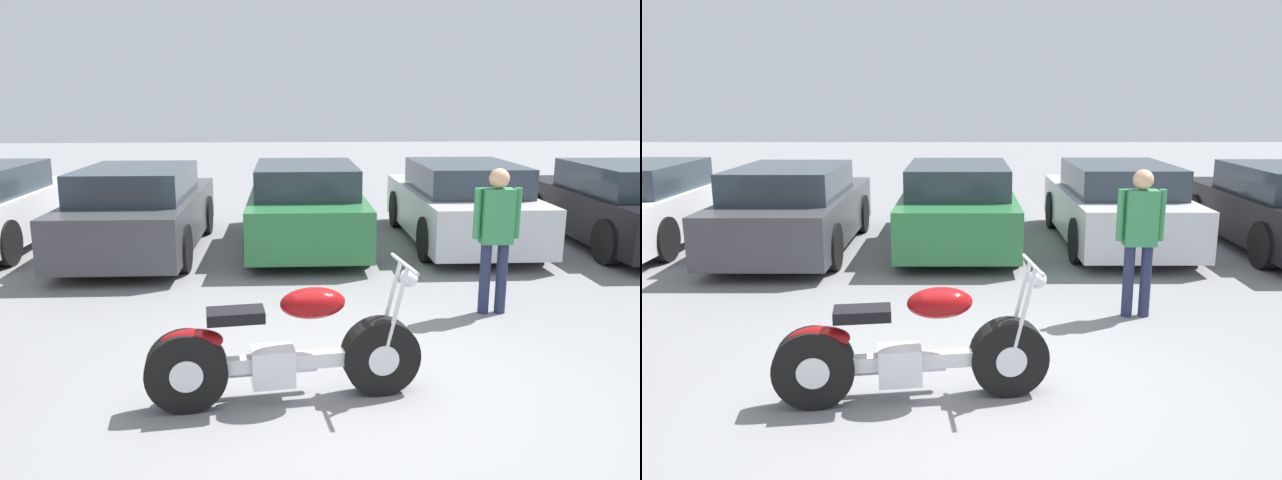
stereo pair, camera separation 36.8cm
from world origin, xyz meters
TOP-DOWN VIEW (x-y plane):
  - ground_plane at (0.00, 0.00)m, footprint 60.00×60.00m
  - motorcycle at (-0.57, -0.24)m, footprint 2.19×0.69m
  - parked_car_dark_grey at (-2.80, 4.86)m, footprint 1.84×4.16m
  - parked_car_green at (-0.22, 5.21)m, footprint 1.84×4.16m
  - parked_car_silver at (2.37, 5.25)m, footprint 1.84×4.16m
  - parked_car_black at (4.95, 4.95)m, footprint 1.84×4.16m
  - person_standing at (1.77, 1.73)m, footprint 0.52×0.22m

SIDE VIEW (x-z plane):
  - ground_plane at x=0.00m, z-range 0.00..0.00m
  - motorcycle at x=-0.57m, z-range -0.14..0.96m
  - parked_car_dark_grey at x=-2.80m, z-range -0.03..1.33m
  - parked_car_green at x=-0.22m, z-range -0.03..1.33m
  - parked_car_silver at x=2.37m, z-range -0.03..1.33m
  - parked_car_black at x=4.95m, z-range -0.03..1.33m
  - person_standing at x=1.77m, z-range 0.15..1.78m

